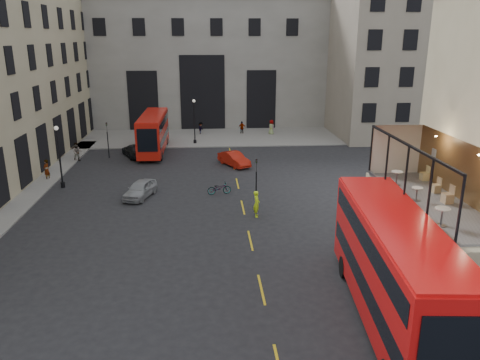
{
  "coord_description": "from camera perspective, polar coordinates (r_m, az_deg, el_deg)",
  "views": [
    {
      "loc": [
        -4.67,
        -21.11,
        12.48
      ],
      "look_at": [
        -2.41,
        9.37,
        3.0
      ],
      "focal_mm": 35.0,
      "sensor_mm": 36.0,
      "label": 1
    }
  ],
  "objects": [
    {
      "name": "pedestrian_e",
      "position": [
        45.33,
        -22.52,
        1.15
      ],
      "size": [
        0.65,
        0.8,
        1.9
      ],
      "primitive_type": "imported",
      "rotation": [
        0.0,
        0.0,
        4.39
      ],
      "color": "gray",
      "rests_on": "ground"
    },
    {
      "name": "gateway",
      "position": [
        69.17,
        -4.66,
        14.61
      ],
      "size": [
        35.0,
        10.6,
        18.0
      ],
      "color": "gray",
      "rests_on": "ground"
    },
    {
      "name": "ground",
      "position": [
        24.96,
        7.31,
        -12.92
      ],
      "size": [
        140.0,
        140.0,
        0.0
      ],
      "primitive_type": "plane",
      "color": "black",
      "rests_on": "ground"
    },
    {
      "name": "pedestrian_b",
      "position": [
        61.64,
        -4.8,
        6.27
      ],
      "size": [
        0.96,
        1.21,
        1.65
      ],
      "primitive_type": "imported",
      "rotation": [
        0.0,
        0.0,
        1.2
      ],
      "color": "gray",
      "rests_on": "ground"
    },
    {
      "name": "pavement_far",
      "position": [
        60.41,
        -5.43,
        5.29
      ],
      "size": [
        40.0,
        12.0,
        0.12
      ],
      "primitive_type": "cube",
      "color": "slate",
      "rests_on": "ground"
    },
    {
      "name": "cafe_floor",
      "position": [
        25.16,
        22.4,
        -2.49
      ],
      "size": [
        3.0,
        10.0,
        0.1
      ],
      "primitive_type": "cube",
      "color": "slate",
      "rests_on": "host_frontage"
    },
    {
      "name": "pedestrian_a",
      "position": [
        51.05,
        -19.23,
        3.24
      ],
      "size": [
        1.1,
        0.94,
        1.97
      ],
      "primitive_type": "imported",
      "rotation": [
        0.0,
        0.0,
        0.23
      ],
      "color": "gray",
      "rests_on": "ground"
    },
    {
      "name": "cafe_table_near",
      "position": [
        21.93,
        23.43,
        -3.82
      ],
      "size": [
        0.65,
        0.65,
        0.81
      ],
      "color": "beige",
      "rests_on": "cafe_floor"
    },
    {
      "name": "traffic_light_far",
      "position": [
        51.18,
        -15.87,
        5.24
      ],
      "size": [
        0.16,
        0.2,
        3.8
      ],
      "color": "black",
      "rests_on": "ground"
    },
    {
      "name": "cafe_chair_d",
      "position": [
        28.5,
        21.59,
        0.47
      ],
      "size": [
        0.44,
        0.44,
        0.84
      ],
      "color": "#D5BD7B",
      "rests_on": "cafe_floor"
    },
    {
      "name": "cafe_chair_b",
      "position": [
        25.06,
        23.99,
        -1.97
      ],
      "size": [
        0.49,
        0.49,
        0.91
      ],
      "color": "tan",
      "rests_on": "cafe_floor"
    },
    {
      "name": "street_lamp_a",
      "position": [
        42.23,
        -21.1,
        2.24
      ],
      "size": [
        0.36,
        0.36,
        5.33
      ],
      "color": "black",
      "rests_on": "ground"
    },
    {
      "name": "bus_near",
      "position": [
        22.03,
        18.3,
        -9.77
      ],
      "size": [
        3.97,
        12.72,
        4.99
      ],
      "color": "red",
      "rests_on": "ground"
    },
    {
      "name": "cafe_table_mid",
      "position": [
        24.79,
        20.77,
        -1.36
      ],
      "size": [
        0.54,
        0.54,
        0.68
      ],
      "color": "silver",
      "rests_on": "cafe_floor"
    },
    {
      "name": "bus_far",
      "position": [
        52.61,
        -10.52,
        5.87
      ],
      "size": [
        2.55,
        10.66,
        4.24
      ],
      "color": "#BA160C",
      "rests_on": "ground"
    },
    {
      "name": "cafe_chair_c",
      "position": [
        26.51,
        22.77,
        -0.89
      ],
      "size": [
        0.45,
        0.45,
        0.81
      ],
      "color": "tan",
      "rests_on": "cafe_floor"
    },
    {
      "name": "street_lamp_b",
      "position": [
        56.04,
        -5.57,
        6.78
      ],
      "size": [
        0.36,
        0.36,
        5.33
      ],
      "color": "black",
      "rests_on": "ground"
    },
    {
      "name": "car_a",
      "position": [
        38.32,
        -12.08,
        -1.1
      ],
      "size": [
        2.74,
        4.3,
        1.36
      ],
      "primitive_type": "imported",
      "rotation": [
        0.0,
        0.0,
        -0.31
      ],
      "color": "gray",
      "rests_on": "ground"
    },
    {
      "name": "car_b",
      "position": [
        46.65,
        -0.73,
        2.58
      ],
      "size": [
        3.28,
        4.33,
        1.37
      ],
      "primitive_type": "imported",
      "rotation": [
        0.0,
        0.0,
        0.51
      ],
      "color": "#A9180A",
      "rests_on": "ground"
    },
    {
      "name": "host_frontage",
      "position": [
        25.98,
        21.82,
        -7.27
      ],
      "size": [
        3.0,
        11.0,
        4.5
      ],
      "primitive_type": "cube",
      "color": "tan",
      "rests_on": "ground"
    },
    {
      "name": "car_c",
      "position": [
        51.44,
        -12.71,
        3.54
      ],
      "size": [
        3.63,
        5.03,
        1.35
      ],
      "primitive_type": "imported",
      "rotation": [
        0.0,
        0.0,
        3.56
      ],
      "color": "black",
      "rests_on": "ground"
    },
    {
      "name": "bicycle",
      "position": [
        38.3,
        -2.55,
        -1.0
      ],
      "size": [
        2.03,
        0.99,
        1.02
      ],
      "primitive_type": "imported",
      "rotation": [
        0.0,
        0.0,
        1.73
      ],
      "color": "gray",
      "rests_on": "ground"
    },
    {
      "name": "traffic_light_near",
      "position": [
        34.8,
        2.0,
        0.42
      ],
      "size": [
        0.16,
        0.2,
        3.8
      ],
      "color": "black",
      "rests_on": "ground"
    },
    {
      "name": "building_right",
      "position": [
        65.91,
        18.36,
        14.58
      ],
      "size": [
        16.6,
        18.6,
        20.0
      ],
      "color": "gray",
      "rests_on": "ground"
    },
    {
      "name": "pedestrian_d",
      "position": [
        61.57,
        3.84,
        6.43
      ],
      "size": [
        1.06,
        1.15,
        1.97
      ],
      "primitive_type": "imported",
      "rotation": [
        0.0,
        0.0,
        2.17
      ],
      "color": "gray",
      "rests_on": "ground"
    },
    {
      "name": "cyclist",
      "position": [
        33.46,
        2.03,
        -2.91
      ],
      "size": [
        0.5,
        0.73,
        1.93
      ],
      "primitive_type": "imported",
      "rotation": [
        0.0,
        0.0,
        1.52
      ],
      "color": "#C6F019",
      "rests_on": "ground"
    },
    {
      "name": "cafe_table_far",
      "position": [
        27.03,
        18.58,
        0.48
      ],
      "size": [
        0.61,
        0.61,
        0.76
      ],
      "color": "silver",
      "rests_on": "cafe_floor"
    },
    {
      "name": "pedestrian_c",
      "position": [
        61.76,
        0.25,
        6.38
      ],
      "size": [
        1.03,
        0.48,
        1.71
      ],
      "primitive_type": "imported",
      "rotation": [
        0.0,
        0.0,
        3.08
      ],
      "color": "gray",
      "rests_on": "ground"
    }
  ]
}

